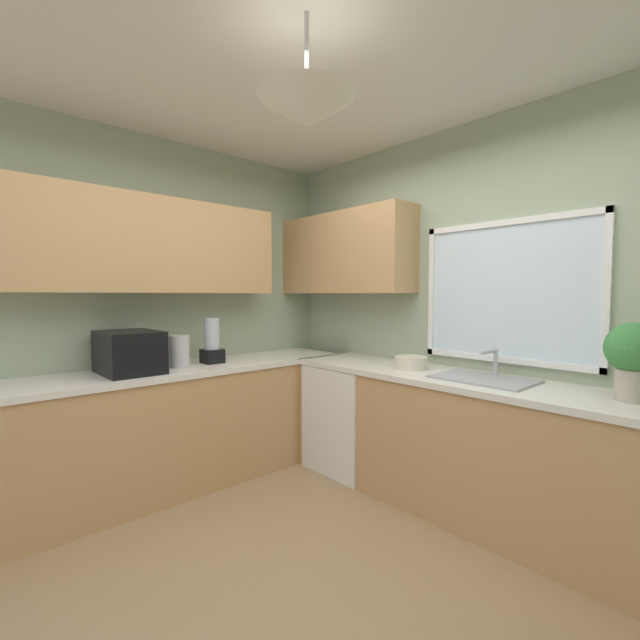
{
  "coord_description": "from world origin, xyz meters",
  "views": [
    {
      "loc": [
        1.46,
        -1.24,
        1.44
      ],
      "look_at": [
        -0.62,
        0.64,
        1.27
      ],
      "focal_mm": 23.75,
      "sensor_mm": 36.0,
      "label": 1
    }
  ],
  "objects_px": {
    "blender_appliance": "(212,343)",
    "bowl": "(411,363)",
    "microwave": "(129,352)",
    "kettle": "(180,351)",
    "dishwasher": "(353,416)",
    "sink_assembly": "(484,378)",
    "potted_plant": "(633,355)"
  },
  "relations": [
    {
      "from": "dishwasher",
      "to": "sink_assembly",
      "type": "bearing_deg",
      "value": 1.88
    },
    {
      "from": "microwave",
      "to": "dishwasher",
      "type": "bearing_deg",
      "value": 66.95
    },
    {
      "from": "dishwasher",
      "to": "blender_appliance",
      "type": "relative_size",
      "value": 2.36
    },
    {
      "from": "potted_plant",
      "to": "kettle",
      "type": "bearing_deg",
      "value": -153.02
    },
    {
      "from": "microwave",
      "to": "sink_assembly",
      "type": "distance_m",
      "value": 2.38
    },
    {
      "from": "blender_appliance",
      "to": "potted_plant",
      "type": "bearing_deg",
      "value": 21.58
    },
    {
      "from": "kettle",
      "to": "bowl",
      "type": "distance_m",
      "value": 1.72
    },
    {
      "from": "bowl",
      "to": "potted_plant",
      "type": "bearing_deg",
      "value": 2.18
    },
    {
      "from": "dishwasher",
      "to": "blender_appliance",
      "type": "height_order",
      "value": "blender_appliance"
    },
    {
      "from": "dishwasher",
      "to": "microwave",
      "type": "bearing_deg",
      "value": -113.05
    },
    {
      "from": "bowl",
      "to": "dishwasher",
      "type": "bearing_deg",
      "value": -176.91
    },
    {
      "from": "dishwasher",
      "to": "sink_assembly",
      "type": "distance_m",
      "value": 1.21
    },
    {
      "from": "kettle",
      "to": "bowl",
      "type": "relative_size",
      "value": 1.03
    },
    {
      "from": "dishwasher",
      "to": "bowl",
      "type": "distance_m",
      "value": 0.76
    },
    {
      "from": "blender_appliance",
      "to": "microwave",
      "type": "bearing_deg",
      "value": -90.0
    },
    {
      "from": "sink_assembly",
      "to": "blender_appliance",
      "type": "bearing_deg",
      "value": -151.61
    },
    {
      "from": "blender_appliance",
      "to": "bowl",
      "type": "bearing_deg",
      "value": 38.03
    },
    {
      "from": "dishwasher",
      "to": "bowl",
      "type": "height_order",
      "value": "bowl"
    },
    {
      "from": "potted_plant",
      "to": "bowl",
      "type": "xyz_separation_m",
      "value": [
        -1.31,
        -0.05,
        -0.19
      ]
    },
    {
      "from": "kettle",
      "to": "blender_appliance",
      "type": "distance_m",
      "value": 0.28
    },
    {
      "from": "bowl",
      "to": "blender_appliance",
      "type": "distance_m",
      "value": 1.55
    },
    {
      "from": "blender_appliance",
      "to": "kettle",
      "type": "bearing_deg",
      "value": -85.87
    },
    {
      "from": "microwave",
      "to": "bowl",
      "type": "xyz_separation_m",
      "value": [
        1.22,
        1.58,
        -0.1
      ]
    },
    {
      "from": "potted_plant",
      "to": "blender_appliance",
      "type": "relative_size",
      "value": 1.11
    },
    {
      "from": "kettle",
      "to": "bowl",
      "type": "bearing_deg",
      "value": 45.75
    },
    {
      "from": "potted_plant",
      "to": "blender_appliance",
      "type": "xyz_separation_m",
      "value": [
        -2.53,
        -1.0,
        -0.08
      ]
    },
    {
      "from": "sink_assembly",
      "to": "potted_plant",
      "type": "xyz_separation_m",
      "value": [
        0.76,
        0.04,
        0.23
      ]
    },
    {
      "from": "microwave",
      "to": "potted_plant",
      "type": "xyz_separation_m",
      "value": [
        2.53,
        1.63,
        0.09
      ]
    },
    {
      "from": "microwave",
      "to": "blender_appliance",
      "type": "distance_m",
      "value": 0.63
    },
    {
      "from": "sink_assembly",
      "to": "blender_appliance",
      "type": "relative_size",
      "value": 1.63
    },
    {
      "from": "kettle",
      "to": "blender_appliance",
      "type": "height_order",
      "value": "blender_appliance"
    },
    {
      "from": "dishwasher",
      "to": "bowl",
      "type": "xyz_separation_m",
      "value": [
        0.56,
        0.03,
        0.52
      ]
    }
  ]
}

